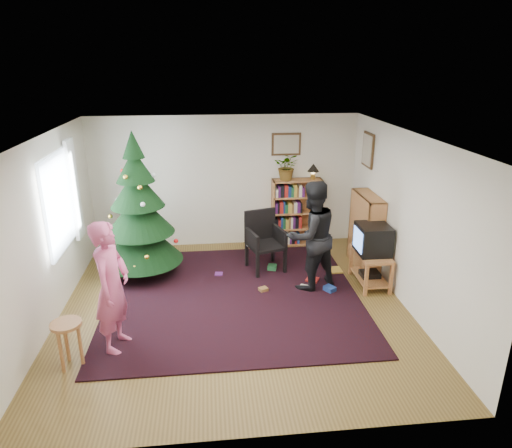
{
  "coord_description": "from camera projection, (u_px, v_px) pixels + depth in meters",
  "views": [
    {
      "loc": [
        -0.32,
        -5.92,
        3.43
      ],
      "look_at": [
        0.37,
        0.51,
        1.1
      ],
      "focal_mm": 32.0,
      "sensor_mm": 36.0,
      "label": 1
    }
  ],
  "objects": [
    {
      "name": "person_by_chair",
      "position": [
        312.0,
        236.0,
        7.03
      ],
      "size": [
        1.04,
        0.94,
        1.74
      ],
      "primitive_type": "imported",
      "rotation": [
        0.0,
        0.0,
        3.54
      ],
      "color": "black",
      "rests_on": "rug"
    },
    {
      "name": "potted_plant",
      "position": [
        287.0,
        167.0,
        8.51
      ],
      "size": [
        0.55,
        0.5,
        0.51
      ],
      "primitive_type": "imported",
      "rotation": [
        0.0,
        0.0,
        -0.27
      ],
      "color": "gray",
      "rests_on": "bookshelf_back"
    },
    {
      "name": "ceiling",
      "position": [
        232.0,
        136.0,
        5.88
      ],
      "size": [
        5.0,
        5.0,
        0.0
      ],
      "primitive_type": "plane",
      "rotation": [
        3.14,
        0.0,
        0.0
      ],
      "color": "white",
      "rests_on": "wall_back"
    },
    {
      "name": "person_standing",
      "position": [
        112.0,
        287.0,
        5.51
      ],
      "size": [
        0.53,
        0.69,
        1.69
      ],
      "primitive_type": "imported",
      "rotation": [
        0.0,
        0.0,
        1.35
      ],
      "color": "#CB5182",
      "rests_on": "rug"
    },
    {
      "name": "christmas_tree",
      "position": [
        139.0,
        218.0,
        7.42
      ],
      "size": [
        1.34,
        1.34,
        2.43
      ],
      "rotation": [
        0.0,
        0.0,
        -0.29
      ],
      "color": "#3F2816",
      "rests_on": "rug"
    },
    {
      "name": "floor_clutter",
      "position": [
        291.0,
        279.0,
        7.49
      ],
      "size": [
        2.18,
        1.07,
        0.08
      ],
      "color": "#A51E19",
      "rests_on": "rug"
    },
    {
      "name": "tv_stand",
      "position": [
        370.0,
        266.0,
        7.31
      ],
      "size": [
        0.46,
        0.82,
        0.55
      ],
      "color": "#C17B45",
      "rests_on": "floor"
    },
    {
      "name": "floor",
      "position": [
        235.0,
        306.0,
        6.73
      ],
      "size": [
        5.0,
        5.0,
        0.0
      ],
      "primitive_type": "plane",
      "color": "brown",
      "rests_on": "ground"
    },
    {
      "name": "wall_front",
      "position": [
        250.0,
        326.0,
        3.97
      ],
      "size": [
        5.0,
        0.02,
        2.5
      ],
      "primitive_type": "cube",
      "color": "silver",
      "rests_on": "floor"
    },
    {
      "name": "curtain",
      "position": [
        75.0,
        190.0,
        7.2
      ],
      "size": [
        0.06,
        0.35,
        1.6
      ],
      "primitive_type": "cube",
      "color": "white",
      "rests_on": "wall_left"
    },
    {
      "name": "window_pane",
      "position": [
        59.0,
        203.0,
        6.54
      ],
      "size": [
        0.04,
        1.2,
        1.4
      ],
      "primitive_type": "cube",
      "color": "silver",
      "rests_on": "wall_left"
    },
    {
      "name": "wall_left",
      "position": [
        46.0,
        234.0,
        6.06
      ],
      "size": [
        0.02,
        5.0,
        2.5
      ],
      "primitive_type": "cube",
      "color": "silver",
      "rests_on": "floor"
    },
    {
      "name": "bookshelf_right",
      "position": [
        366.0,
        231.0,
        7.83
      ],
      "size": [
        0.3,
        0.95,
        1.3
      ],
      "rotation": [
        0.0,
        0.0,
        1.57
      ],
      "color": "#C17B45",
      "rests_on": "floor"
    },
    {
      "name": "picture_back",
      "position": [
        286.0,
        144.0,
        8.5
      ],
      "size": [
        0.55,
        0.03,
        0.42
      ],
      "color": "#4C3319",
      "rests_on": "wall_back"
    },
    {
      "name": "rug",
      "position": [
        233.0,
        296.0,
        7.01
      ],
      "size": [
        3.8,
        3.6,
        0.02
      ],
      "primitive_type": "cube",
      "color": "black",
      "rests_on": "floor"
    },
    {
      "name": "armchair",
      "position": [
        265.0,
        238.0,
        7.83
      ],
      "size": [
        0.69,
        0.7,
        1.03
      ],
      "rotation": [
        0.0,
        0.0,
        0.28
      ],
      "color": "black",
      "rests_on": "rug"
    },
    {
      "name": "table_lamp",
      "position": [
        313.0,
        169.0,
        8.58
      ],
      "size": [
        0.22,
        0.22,
        0.3
      ],
      "color": "#A57F33",
      "rests_on": "bookshelf_back"
    },
    {
      "name": "stool",
      "position": [
        67.0,
        333.0,
        5.28
      ],
      "size": [
        0.35,
        0.35,
        0.59
      ],
      "color": "#C17B45",
      "rests_on": "floor"
    },
    {
      "name": "wall_back",
      "position": [
        225.0,
        182.0,
        8.65
      ],
      "size": [
        5.0,
        0.02,
        2.5
      ],
      "primitive_type": "cube",
      "color": "silver",
      "rests_on": "floor"
    },
    {
      "name": "picture_right",
      "position": [
        368.0,
        150.0,
        7.96
      ],
      "size": [
        0.03,
        0.5,
        0.6
      ],
      "color": "#4C3319",
      "rests_on": "wall_right"
    },
    {
      "name": "bookshelf_back",
      "position": [
        296.0,
        211.0,
        8.83
      ],
      "size": [
        0.95,
        0.3,
        1.3
      ],
      "color": "#C17B45",
      "rests_on": "floor"
    },
    {
      "name": "wall_right",
      "position": [
        407.0,
        221.0,
        6.56
      ],
      "size": [
        0.02,
        5.0,
        2.5
      ],
      "primitive_type": "cube",
      "color": "silver",
      "rests_on": "floor"
    },
    {
      "name": "crt_tv",
      "position": [
        373.0,
        239.0,
        7.15
      ],
      "size": [
        0.49,
        0.53,
        0.46
      ],
      "color": "black",
      "rests_on": "tv_stand"
    }
  ]
}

